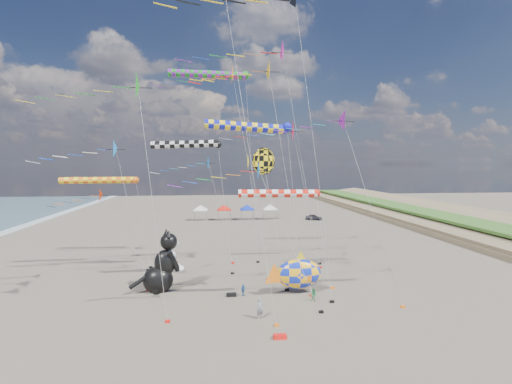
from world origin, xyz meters
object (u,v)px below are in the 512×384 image
object	(u,v)px
person_adult	(260,308)
child_green	(314,295)
fish_inflatable	(298,274)
child_blue	(243,290)
parked_car	(314,217)
cat_inflatable	(161,261)

from	to	relation	value
person_adult	child_green	bearing A→B (deg)	17.18
fish_inflatable	child_green	world-z (taller)	fish_inflatable
child_blue	parked_car	size ratio (longest dim) A/B	0.30
fish_inflatable	parked_car	xyz separation A→B (m)	(14.25, 47.67, -1.24)
cat_inflatable	person_adult	distance (m)	11.70
fish_inflatable	parked_car	size ratio (longest dim) A/B	1.61
fish_inflatable	parked_car	bearing A→B (deg)	73.35
child_blue	parked_car	world-z (taller)	parked_car
person_adult	parked_car	bearing A→B (deg)	55.39
person_adult	parked_car	distance (m)	56.49
child_blue	cat_inflatable	bearing A→B (deg)	126.03
child_green	parked_car	xyz separation A→B (m)	(13.41, 50.04, 0.04)
fish_inflatable	child_blue	xyz separation A→B (m)	(-5.17, -0.12, -1.32)
child_green	parked_car	bearing A→B (deg)	108.59
cat_inflatable	parked_car	bearing A→B (deg)	39.32
child_green	child_blue	bearing A→B (deg)	-166.98
child_green	child_blue	distance (m)	6.43
child_blue	parked_car	distance (m)	51.58
child_green	parked_car	size ratio (longest dim) A/B	0.32
parked_car	child_blue	bearing A→B (deg)	178.07
child_green	parked_car	distance (m)	51.81
cat_inflatable	fish_inflatable	xyz separation A→B (m)	(12.75, -2.17, -1.07)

